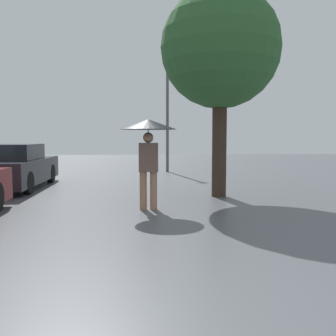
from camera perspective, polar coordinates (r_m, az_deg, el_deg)
name	(u,v)px	position (r m, az deg, el deg)	size (l,w,h in m)	color
ground_plane	(102,325)	(3.22, -10.02, -22.53)	(60.00, 60.00, 0.00)	#4C4F54
pedestrian	(148,136)	(7.59, -3.04, 4.96)	(1.16, 1.16, 1.84)	#9E7051
parked_car_farthest	(15,168)	(11.79, -22.34, 0.07)	(1.63, 4.20, 1.29)	black
tree	(220,50)	(9.65, 7.98, 17.44)	(2.92, 2.92, 5.11)	#38281E
street_lamp	(167,106)	(16.22, -0.09, 9.44)	(0.29, 0.29, 4.66)	#515456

